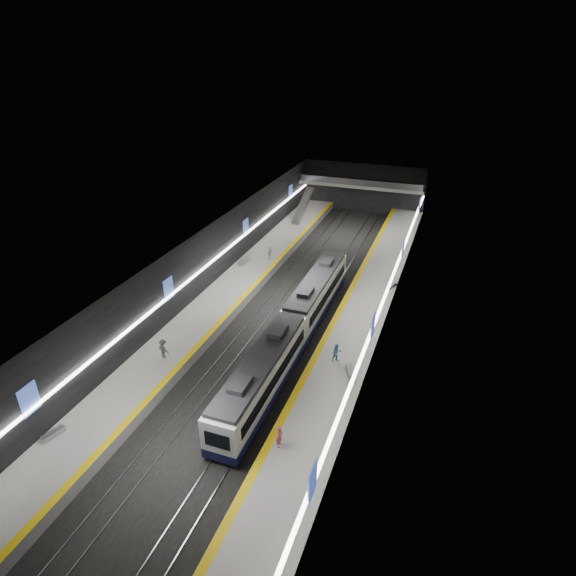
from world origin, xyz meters
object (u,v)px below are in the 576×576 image
at_px(bench_right_near, 350,372).
at_px(passenger_left_b, 163,349).
at_px(train, 293,328).
at_px(passenger_right_b, 337,353).
at_px(bench_left_near, 53,434).
at_px(bench_right_far, 392,286).
at_px(passenger_left_a, 270,253).
at_px(escalator, 303,205).
at_px(passenger_right_a, 279,437).
at_px(bench_left_far, 244,261).

distance_m(bench_right_near, passenger_left_b, 16.25).
distance_m(train, passenger_right_b, 5.13).
distance_m(bench_left_near, bench_right_far, 36.29).
relative_size(bench_left_near, passenger_left_a, 1.01).
relative_size(bench_right_near, bench_right_far, 1.06).
height_order(bench_left_near, passenger_left_a, passenger_left_a).
distance_m(escalator, passenger_left_b, 39.74).
xyz_separation_m(bench_left_near, bench_right_near, (18.00, 14.11, 0.01)).
relative_size(bench_right_far, passenger_left_b, 0.91).
height_order(escalator, passenger_left_b, escalator).
bearing_deg(bench_right_far, bench_right_near, -74.35).
relative_size(bench_right_far, passenger_right_a, 0.95).
distance_m(bench_left_near, passenger_left_b, 11.04).
height_order(bench_left_far, passenger_left_b, passenger_left_b).
height_order(escalator, bench_left_far, escalator).
bearing_deg(passenger_left_a, train, 32.94).
xyz_separation_m(escalator, bench_left_far, (-1.38, -19.04, -1.65)).
height_order(bench_left_near, bench_right_far, bench_left_near).
relative_size(bench_left_far, passenger_right_b, 1.19).
distance_m(bench_left_far, passenger_left_b, 20.76).
bearing_deg(passenger_left_b, train, -129.09).
bearing_deg(passenger_left_a, bench_left_near, -0.35).
bearing_deg(passenger_left_a, bench_right_far, 84.89).
bearing_deg(passenger_right_a, train, 16.20).
bearing_deg(bench_left_far, passenger_right_a, -51.52).
height_order(escalator, bench_right_far, escalator).
height_order(bench_left_far, bench_right_far, bench_left_far).
relative_size(bench_right_near, passenger_left_a, 1.07).
xyz_separation_m(train, bench_right_near, (6.24, -3.26, -0.98)).
bearing_deg(passenger_left_a, escalator, -171.59).
bearing_deg(train, bench_right_far, 62.94).
height_order(bench_left_far, bench_right_near, bench_left_far).
distance_m(bench_right_near, passenger_left_a, 24.80).
bearing_deg(train, bench_left_near, -124.09).
bearing_deg(bench_left_far, passenger_right_b, -35.49).
relative_size(train, bench_right_near, 17.28).
bearing_deg(bench_left_near, train, 72.83).
bearing_deg(bench_right_far, passenger_left_a, -171.44).
height_order(bench_left_near, passenger_right_b, passenger_right_b).
height_order(bench_left_near, passenger_right_a, passenger_right_a).
bearing_deg(passenger_right_b, bench_right_near, -81.65).
distance_m(escalator, bench_left_near, 50.60).
xyz_separation_m(passenger_left_a, passenger_left_b, (-0.79, -22.95, 0.09)).
height_order(bench_left_near, bench_left_far, bench_left_far).
xyz_separation_m(train, passenger_left_a, (-8.87, 16.40, -0.38)).
bearing_deg(bench_right_near, passenger_left_a, 104.47).
height_order(bench_right_near, passenger_left_b, passenger_left_b).
bearing_deg(passenger_left_b, passenger_left_a, -75.24).
height_order(train, bench_left_near, train).
distance_m(train, bench_left_far, 18.17).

